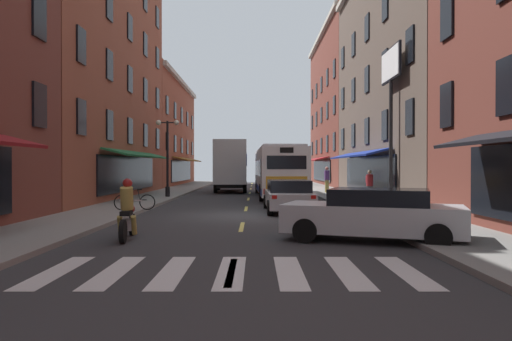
# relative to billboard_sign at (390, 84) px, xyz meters

# --- Properties ---
(ground_plane) EXTENTS (34.80, 80.00, 0.10)m
(ground_plane) POSITION_rel_billboard_sign_xyz_m (-7.05, -3.84, -6.04)
(ground_plane) COLOR #333335
(lane_centre_dashes) EXTENTS (0.14, 73.90, 0.01)m
(lane_centre_dashes) POSITION_rel_billboard_sign_xyz_m (-7.05, -4.09, -5.99)
(lane_centre_dashes) COLOR #DBCC4C
(lane_centre_dashes) RESTS_ON ground
(crosswalk_near) EXTENTS (7.10, 2.80, 0.01)m
(crosswalk_near) POSITION_rel_billboard_sign_xyz_m (-7.05, -13.84, -5.99)
(crosswalk_near) COLOR silver
(crosswalk_near) RESTS_ON ground
(sidewalk_left) EXTENTS (3.00, 80.00, 0.14)m
(sidewalk_left) POSITION_rel_billboard_sign_xyz_m (-12.95, -3.84, -5.92)
(sidewalk_left) COLOR gray
(sidewalk_left) RESTS_ON ground
(sidewalk_right) EXTENTS (3.00, 80.00, 0.14)m
(sidewalk_right) POSITION_rel_billboard_sign_xyz_m (-1.15, -3.84, -5.92)
(sidewalk_right) COLOR gray
(sidewalk_right) RESTS_ON ground
(billboard_sign) EXTENTS (0.40, 2.94, 7.63)m
(billboard_sign) POSITION_rel_billboard_sign_xyz_m (0.00, 0.00, 0.00)
(billboard_sign) COLOR black
(billboard_sign) RESTS_ON sidewalk_right
(transit_bus) EXTENTS (2.93, 12.46, 3.20)m
(transit_bus) POSITION_rel_billboard_sign_xyz_m (-5.18, 7.53, -4.31)
(transit_bus) COLOR white
(transit_bus) RESTS_ON ground
(box_truck) EXTENTS (2.67, 7.75, 3.94)m
(box_truck) POSITION_rel_billboard_sign_xyz_m (-8.57, 13.87, -3.95)
(box_truck) COLOR #B21E19
(box_truck) RESTS_ON ground
(sedan_near) EXTENTS (2.12, 4.56, 1.39)m
(sedan_near) POSITION_rel_billboard_sign_xyz_m (-5.16, -2.31, -5.28)
(sedan_near) COLOR silver
(sedan_near) RESTS_ON ground
(sedan_mid) EXTENTS (4.97, 3.24, 1.40)m
(sedan_mid) POSITION_rel_billboard_sign_xyz_m (-3.46, -10.29, -5.27)
(sedan_mid) COLOR silver
(sedan_mid) RESTS_ON ground
(motorcycle_rider) EXTENTS (0.64, 2.07, 1.66)m
(motorcycle_rider) POSITION_rel_billboard_sign_xyz_m (-10.08, -10.00, -5.28)
(motorcycle_rider) COLOR black
(motorcycle_rider) RESTS_ON ground
(bicycle_near) EXTENTS (1.70, 0.48, 0.91)m
(bicycle_near) POSITION_rel_billboard_sign_xyz_m (-11.72, -2.98, -5.49)
(bicycle_near) COLOR black
(bicycle_near) RESTS_ON sidewalk_left
(pedestrian_near) EXTENTS (0.36, 0.51, 1.66)m
(pedestrian_near) POSITION_rel_billboard_sign_xyz_m (-0.46, 2.33, -4.97)
(pedestrian_near) COLOR #4C4C51
(pedestrian_near) RESTS_ON sidewalk_right
(pedestrian_mid) EXTENTS (0.36, 0.36, 1.83)m
(pedestrian_mid) POSITION_rel_billboard_sign_xyz_m (-1.53, 10.35, -4.90)
(pedestrian_mid) COLOR #B29947
(pedestrian_mid) RESTS_ON sidewalk_right
(street_lamp_twin) EXTENTS (1.42, 0.32, 4.71)m
(street_lamp_twin) POSITION_rel_billboard_sign_xyz_m (-12.03, 5.89, -3.23)
(street_lamp_twin) COLOR black
(street_lamp_twin) RESTS_ON sidewalk_left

